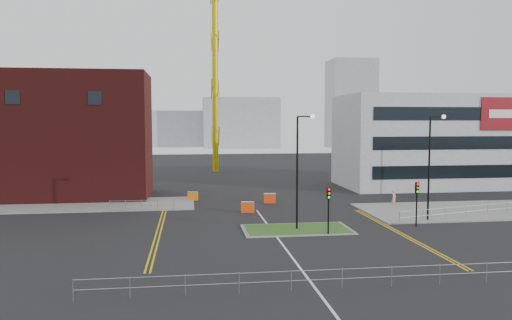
{
  "coord_description": "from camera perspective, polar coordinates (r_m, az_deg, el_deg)",
  "views": [
    {
      "loc": [
        -6.37,
        -30.27,
        8.65
      ],
      "look_at": [
        -0.24,
        15.73,
        5.0
      ],
      "focal_mm": 35.0,
      "sensor_mm": 36.0,
      "label": 1
    }
  ],
  "objects": [
    {
      "name": "ground",
      "position": [
        32.13,
        4.22,
        -11.14
      ],
      "size": [
        200.0,
        200.0,
        0.0
      ],
      "primitive_type": "plane",
      "color": "black",
      "rests_on": "ground"
    },
    {
      "name": "pavement_left",
      "position": [
        54.7,
        -21.99,
        -4.87
      ],
      "size": [
        28.0,
        8.0,
        0.12
      ],
      "primitive_type": "cube",
      "color": "slate",
      "rests_on": "ground"
    },
    {
      "name": "pavement_right",
      "position": [
        53.28,
        24.82,
        -5.2
      ],
      "size": [
        24.0,
        10.0,
        0.12
      ],
      "primitive_type": "cube",
      "color": "slate",
      "rests_on": "ground"
    },
    {
      "name": "island_kerb",
      "position": [
        40.11,
        4.68,
        -7.91
      ],
      "size": [
        8.6,
        4.6,
        0.08
      ],
      "primitive_type": "cube",
      "color": "slate",
      "rests_on": "ground"
    },
    {
      "name": "grass_island",
      "position": [
        40.11,
        4.68,
        -7.89
      ],
      "size": [
        8.0,
        4.0,
        0.12
      ],
      "primitive_type": "cube",
      "color": "#2C511B",
      "rests_on": "ground"
    },
    {
      "name": "brick_building",
      "position": [
        60.62,
        -23.5,
        2.42
      ],
      "size": [
        24.2,
        10.07,
        14.24
      ],
      "color": "#481312",
      "rests_on": "ground"
    },
    {
      "name": "office_block",
      "position": [
        70.22,
        19.89,
        2.07
      ],
      "size": [
        25.0,
        12.2,
        12.0
      ],
      "color": "#A0A3A5",
      "rests_on": "ground"
    },
    {
      "name": "tower_crane",
      "position": [
        86.27,
        -0.83,
        16.44
      ],
      "size": [
        51.54,
        14.33,
        38.41
      ],
      "color": "#BBA60B",
      "rests_on": "ground"
    },
    {
      "name": "streetlamp_island",
      "position": [
        39.36,
        5.05,
        -0.24
      ],
      "size": [
        1.46,
        0.36,
        9.18
      ],
      "color": "black",
      "rests_on": "ground"
    },
    {
      "name": "streetlamp_right_near",
      "position": [
        45.35,
        19.44,
        0.15
      ],
      "size": [
        1.46,
        0.36,
        9.18
      ],
      "color": "black",
      "rests_on": "ground"
    },
    {
      "name": "traffic_light_island",
      "position": [
        38.2,
        8.3,
        -4.71
      ],
      "size": [
        0.28,
        0.33,
        3.65
      ],
      "color": "black",
      "rests_on": "ground"
    },
    {
      "name": "traffic_light_right",
      "position": [
        42.87,
        17.92,
        -3.88
      ],
      "size": [
        0.28,
        0.33,
        3.65
      ],
      "color": "black",
      "rests_on": "ground"
    },
    {
      "name": "railing_front",
      "position": [
        26.3,
        6.97,
        -12.95
      ],
      "size": [
        24.05,
        0.05,
        1.1
      ],
      "color": "gray",
      "rests_on": "ground"
    },
    {
      "name": "railing_left",
      "position": [
        49.14,
        -12.94,
        -4.88
      ],
      "size": [
        6.05,
        0.05,
        1.1
      ],
      "color": "gray",
      "rests_on": "ground"
    },
    {
      "name": "railing_right",
      "position": [
        50.29,
        24.93,
        -4.93
      ],
      "size": [
        19.05,
        5.05,
        1.1
      ],
      "color": "gray",
      "rests_on": "ground"
    },
    {
      "name": "centre_line",
      "position": [
        34.02,
        3.52,
        -10.24
      ],
      "size": [
        0.15,
        30.0,
        0.01
      ],
      "primitive_type": "cube",
      "color": "silver",
      "rests_on": "ground"
    },
    {
      "name": "yellow_left_a",
      "position": [
        41.28,
        -11.17,
        -7.68
      ],
      "size": [
        0.12,
        24.0,
        0.01
      ],
      "primitive_type": "cube",
      "color": "gold",
      "rests_on": "ground"
    },
    {
      "name": "yellow_left_b",
      "position": [
        41.26,
        -10.75,
        -7.68
      ],
      "size": [
        0.12,
        24.0,
        0.01
      ],
      "primitive_type": "cube",
      "color": "gold",
      "rests_on": "ground"
    },
    {
      "name": "yellow_right_a",
      "position": [
        40.53,
        15.82,
        -7.99
      ],
      "size": [
        0.12,
        20.0,
        0.01
      ],
      "primitive_type": "cube",
      "color": "gold",
      "rests_on": "ground"
    },
    {
      "name": "yellow_right_b",
      "position": [
        40.65,
        16.22,
        -7.97
      ],
      "size": [
        0.12,
        20.0,
        0.01
      ],
      "primitive_type": "cube",
      "color": "gold",
      "rests_on": "ground"
    },
    {
      "name": "skyline_a",
      "position": [
        154.01,
        -20.28,
        5.1
      ],
      "size": [
        18.0,
        12.0,
        22.0
      ],
      "primitive_type": "cube",
      "color": "gray",
      "rests_on": "ground"
    },
    {
      "name": "skyline_b",
      "position": [
        161.11,
        -1.76,
        4.27
      ],
      "size": [
        24.0,
        12.0,
        16.0
      ],
      "primitive_type": "cube",
      "color": "gray",
      "rests_on": "ground"
    },
    {
      "name": "skyline_c",
      "position": [
        163.64,
        10.78,
        6.3
      ],
      "size": [
        14.0,
        12.0,
        28.0
      ],
      "primitive_type": "cube",
      "color": "gray",
      "rests_on": "ground"
    },
    {
      "name": "skyline_d",
      "position": [
        170.3,
        -8.15,
        3.56
      ],
      "size": [
        30.0,
        12.0,
        12.0
      ],
      "primitive_type": "cube",
      "color": "gray",
      "rests_on": "ground"
    },
    {
      "name": "pedestrian",
      "position": [
        52.55,
        15.49,
        -4.21
      ],
      "size": [
        0.72,
        0.71,
        1.68
      ],
      "primitive_type": "imported",
      "rotation": [
        0.0,
        0.0,
        0.76
      ],
      "color": "pink",
      "rests_on": "ground"
    },
    {
      "name": "barrier_left",
      "position": [
        54.88,
        -7.25,
        -4.07
      ],
      "size": [
        1.17,
        0.62,
        0.94
      ],
      "color": "orange",
      "rests_on": "ground"
    },
    {
      "name": "barrier_mid",
      "position": [
        52.62,
        1.58,
        -4.34
      ],
      "size": [
        1.28,
        0.56,
        1.04
      ],
      "color": "#F5410D",
      "rests_on": "ground"
    },
    {
      "name": "barrier_right",
      "position": [
        47.33,
        -0.96,
        -5.35
      ],
      "size": [
        1.27,
        0.66,
        1.02
      ],
      "color": "#FE4E0E",
      "rests_on": "ground"
    }
  ]
}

